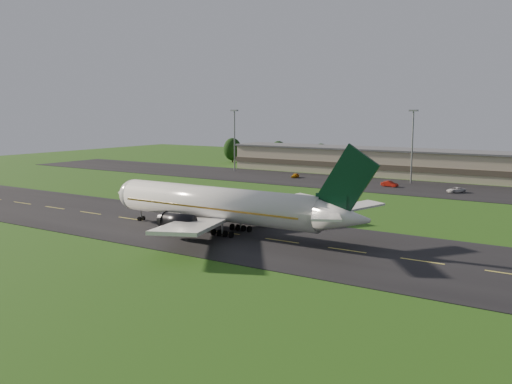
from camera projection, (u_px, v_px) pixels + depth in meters
The scene contains 10 objects.
ground at pixel (225, 233), 94.59m from camera, with size 360.00×360.00×0.00m, color #1F4912.
taxiway at pixel (225, 233), 94.59m from camera, with size 220.00×30.00×0.10m, color black.
apron at pixel (383, 185), 154.11m from camera, with size 260.00×30.00×0.10m, color black.
airliner at pixel (221, 205), 94.33m from camera, with size 51.22×42.18×15.57m.
terminal at pixel (433, 165), 170.06m from camera, with size 145.00×16.00×8.40m.
light_mast_west at pixel (234, 133), 188.84m from camera, with size 2.40×1.20×20.35m.
light_mast_centre at pixel (413, 138), 156.20m from camera, with size 2.40×1.20×20.35m.
service_vehicle_a at pixel (295, 175), 171.24m from camera, with size 1.51×3.76×1.28m, color #C4820B.
service_vehicle_b at pixel (390, 184), 150.94m from camera, with size 1.57×4.51×1.49m, color #951309.
service_vehicle_c at pixel (456, 190), 140.13m from camera, with size 2.16×4.68×1.30m, color silver.
Camera 1 is at (55.26, -74.55, 20.25)m, focal length 40.00 mm.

